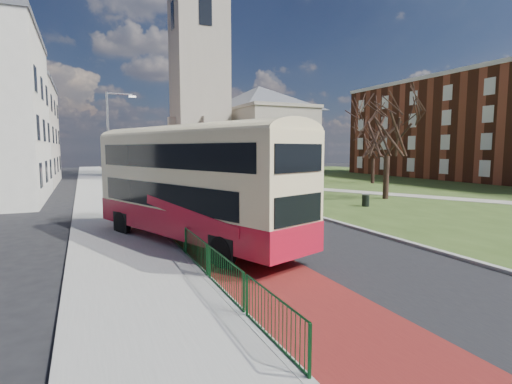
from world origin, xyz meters
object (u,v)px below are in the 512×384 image
bus (191,180)px  winter_tree_near (388,122)px  streetlamp (111,141)px  winter_tree_far (374,139)px  litter_bin (366,200)px

bus → winter_tree_near: (17.90, 8.63, 3.36)m
streetlamp → winter_tree_near: (20.02, -6.72, 1.49)m
streetlamp → winter_tree_near: winter_tree_near is taller
winter_tree_far → litter_bin: bearing=-131.0°
winter_tree_far → litter_bin: 19.93m
bus → litter_bin: (13.68, 5.82, -2.25)m
streetlamp → winter_tree_far: bearing=10.1°
winter_tree_far → litter_bin: size_ratio=8.59×
bus → winter_tree_near: bearing=4.7°
bus → litter_bin: 15.04m
winter_tree_near → streetlamp: bearing=161.5°
bus → litter_bin: size_ratio=13.52×
winter_tree_near → litter_bin: (-4.21, -2.81, -5.61)m
winter_tree_near → litter_bin: winter_tree_near is taller
streetlamp → winter_tree_near: size_ratio=0.92×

